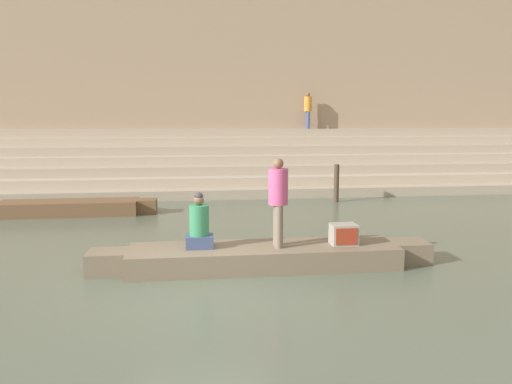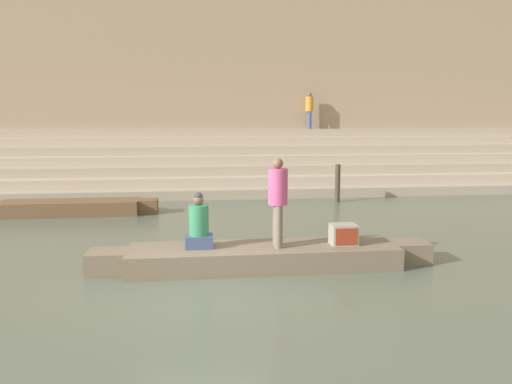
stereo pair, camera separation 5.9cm
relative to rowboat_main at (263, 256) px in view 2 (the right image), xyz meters
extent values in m
plane|color=#566051|center=(-1.23, -0.99, -0.23)|extent=(120.00, 120.00, 0.00)
cube|color=tan|center=(-1.23, 11.19, -0.05)|extent=(36.00, 5.56, 0.35)
cube|color=#B2A28D|center=(-1.23, 11.59, 0.30)|extent=(36.00, 4.77, 0.35)
cube|color=tan|center=(-1.23, 11.99, 0.66)|extent=(36.00, 3.97, 0.35)
cube|color=#B2A28D|center=(-1.23, 12.38, 1.01)|extent=(36.00, 3.18, 0.35)
cube|color=tan|center=(-1.23, 12.78, 1.37)|extent=(36.00, 2.38, 0.35)
cube|color=#B2A28D|center=(-1.23, 13.18, 1.72)|extent=(36.00, 1.59, 0.35)
cube|color=tan|center=(-1.23, 13.58, 2.07)|extent=(36.00, 0.79, 0.35)
cube|color=tan|center=(-1.23, 14.57, 4.42)|extent=(34.20, 1.20, 9.29)
cube|color=brown|center=(-1.23, 13.95, 0.07)|extent=(34.20, 0.12, 0.60)
cube|color=#756651|center=(0.00, 0.00, -0.02)|extent=(5.24, 1.26, 0.42)
cube|color=beige|center=(0.00, 0.00, 0.17)|extent=(4.82, 1.16, 0.05)
cube|color=#756651|center=(2.99, 0.00, -0.02)|extent=(0.73, 0.69, 0.42)
cube|color=#756651|center=(-2.99, 0.00, -0.02)|extent=(0.73, 0.69, 0.42)
cylinder|color=olive|center=(-0.79, 0.73, 0.10)|extent=(2.92, 0.04, 0.04)
cylinder|color=#756656|center=(0.27, 0.03, 0.61)|extent=(0.16, 0.16, 0.83)
cylinder|color=#756656|center=(0.27, -0.17, 0.61)|extent=(0.16, 0.16, 0.83)
cylinder|color=#C64C7F|center=(0.27, -0.07, 1.38)|extent=(0.38, 0.38, 0.69)
sphere|color=brown|center=(0.27, -0.07, 1.82)|extent=(0.20, 0.20, 0.20)
cube|color=#3D4C75|center=(-1.25, 0.05, 0.32)|extent=(0.53, 0.41, 0.24)
cylinder|color=#338456|center=(-1.25, 0.05, 0.73)|extent=(0.38, 0.38, 0.59)
sphere|color=brown|center=(-1.25, 0.05, 1.13)|extent=(0.20, 0.20, 0.20)
sphere|color=#333338|center=(-1.25, 0.05, 1.20)|extent=(0.17, 0.17, 0.17)
cube|color=#9E998E|center=(1.59, -0.05, 0.40)|extent=(0.51, 0.42, 0.41)
cube|color=#99331E|center=(1.59, -0.27, 0.40)|extent=(0.43, 0.02, 0.33)
cube|color=brown|center=(-5.12, 6.21, -0.01)|extent=(4.13, 1.14, 0.43)
cube|color=#2D2D2D|center=(-5.12, 6.21, 0.18)|extent=(3.80, 1.04, 0.05)
cube|color=brown|center=(-2.77, 6.21, -0.01)|extent=(0.58, 0.63, 0.43)
cylinder|color=#473828|center=(3.68, 7.52, 0.44)|extent=(0.19, 0.19, 1.33)
cylinder|color=#3D4C75|center=(4.04, 13.68, 2.65)|extent=(0.15, 0.15, 0.81)
cylinder|color=#3D4C75|center=(4.04, 13.48, 2.65)|extent=(0.15, 0.15, 0.81)
cylinder|color=orange|center=(4.04, 13.58, 3.39)|extent=(0.36, 0.36, 0.67)
sphere|color=brown|center=(4.04, 13.58, 3.82)|extent=(0.19, 0.19, 0.19)
camera|label=1|loc=(-1.38, -9.42, 2.63)|focal=35.00mm
camera|label=2|loc=(-1.32, -9.42, 2.63)|focal=35.00mm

